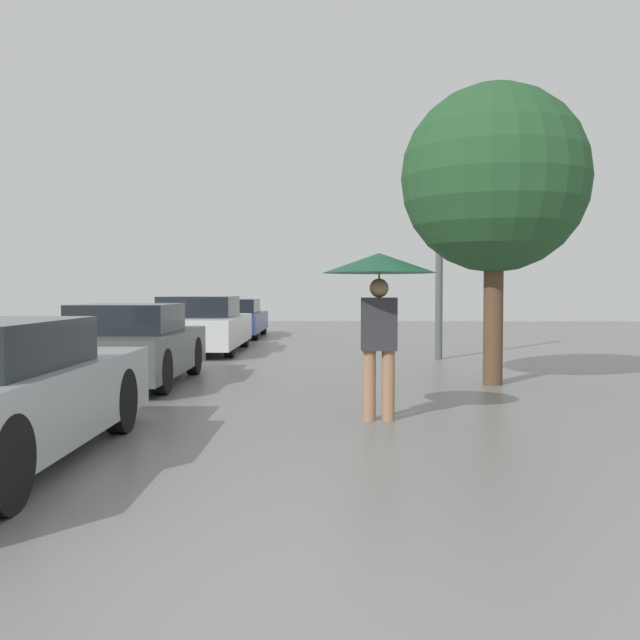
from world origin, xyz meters
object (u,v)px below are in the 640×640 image
(street_lamp, at_px, (440,221))
(pedestrian, at_px, (379,280))
(parked_car_farthest, at_px, (232,319))
(parked_car_third, at_px, (201,326))
(tree, at_px, (495,180))
(parked_car_second, at_px, (131,346))

(street_lamp, bearing_deg, pedestrian, -104.24)
(parked_car_farthest, distance_m, street_lamp, 9.05)
(parked_car_third, height_order, tree, tree)
(pedestrian, distance_m, parked_car_second, 4.81)
(tree, bearing_deg, parked_car_second, 179.16)
(tree, distance_m, street_lamp, 3.99)
(pedestrian, height_order, parked_car_third, pedestrian)
(parked_car_second, height_order, tree, tree)
(parked_car_second, distance_m, parked_car_third, 5.59)
(parked_car_second, bearing_deg, parked_car_farthest, 89.41)
(parked_car_farthest, xyz_separation_m, street_lamp, (5.23, -7.02, 2.30))
(street_lamp, bearing_deg, parked_car_farthest, 126.68)
(parked_car_second, height_order, parked_car_third, parked_car_third)
(tree, bearing_deg, parked_car_farthest, 116.21)
(parked_car_second, xyz_separation_m, parked_car_third, (0.10, 5.59, 0.03))
(parked_car_second, bearing_deg, street_lamp, 36.15)
(parked_car_second, distance_m, parked_car_farthest, 10.92)
(parked_car_third, bearing_deg, parked_car_farthest, 89.88)
(street_lamp, bearing_deg, tree, -87.30)
(parked_car_farthest, height_order, street_lamp, street_lamp)
(parked_car_third, xyz_separation_m, tree, (5.43, -5.67, 2.49))
(pedestrian, height_order, tree, tree)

